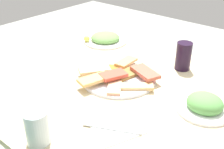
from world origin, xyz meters
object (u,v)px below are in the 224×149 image
paper_napkin (116,127)px  spoon (112,128)px  soda_can (183,56)px  drinking_glass (37,128)px  fork (119,123)px  salad_plate_rice (105,39)px  salad_plate_greens (205,105)px  pide_platter (118,77)px  dining_table (108,97)px

paper_napkin → spoon: bearing=90.0°
paper_napkin → spoon: spoon is taller
soda_can → spoon: (-0.04, 0.52, -0.06)m
drinking_glass → fork: drinking_glass is taller
salad_plate_rice → soda_can: size_ratio=1.86×
soda_can → drinking_glass: (0.09, 0.70, -0.01)m
salad_plate_greens → spoon: 0.33m
pide_platter → fork: bearing=130.3°
salad_plate_rice → drinking_glass: (-0.38, 0.71, 0.03)m
salad_plate_rice → fork: (-0.50, 0.50, -0.01)m
drinking_glass → salad_plate_greens: bearing=-122.7°
pide_platter → salad_plate_greens: size_ratio=1.75×
soda_can → spoon: 0.52m
dining_table → drinking_glass: (-0.08, 0.40, 0.13)m
paper_napkin → fork: fork is taller
drinking_glass → spoon: size_ratio=0.56×
spoon → salad_plate_rice: bearing=-72.6°
dining_table → paper_napkin: paper_napkin is taller
dining_table → pide_platter: 0.10m
fork → salad_plate_greens: bearing=-145.6°
salad_plate_greens → fork: salad_plate_greens is taller
pide_platter → paper_napkin: 0.30m
pide_platter → fork: pide_platter is taller
soda_can → fork: bearing=94.4°
dining_table → salad_plate_rice: size_ratio=4.76×
salad_plate_greens → drinking_glass: bearing=57.3°
dining_table → soda_can: (-0.17, -0.30, 0.13)m
pide_platter → drinking_glass: 0.44m
soda_can → fork: 0.49m
salad_plate_rice → fork: salad_plate_rice is taller
soda_can → spoon: soda_can is taller
salad_plate_greens → salad_plate_rice: 0.72m
drinking_glass → fork: (-0.13, -0.22, -0.05)m
pide_platter → soda_can: soda_can is taller
soda_can → fork: (-0.04, 0.48, -0.06)m
salad_plate_rice → spoon: salad_plate_rice is taller
drinking_glass → pide_platter: bearing=-82.1°
dining_table → pide_platter: size_ratio=3.26×
dining_table → spoon: bearing=133.9°
salad_plate_rice → soda_can: bearing=178.1°
fork → spoon: same height
soda_can → spoon: bearing=94.1°
pide_platter → drinking_glass: size_ratio=3.16×
soda_can → fork: soda_can is taller
pide_platter → fork: (-0.19, 0.22, -0.01)m
soda_can → pide_platter: bearing=59.9°
pide_platter → spoon: (-0.19, 0.26, -0.01)m
pide_platter → paper_napkin: (-0.19, 0.24, -0.01)m
soda_can → fork: size_ratio=0.74×
paper_napkin → drinking_glass: bearing=57.5°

